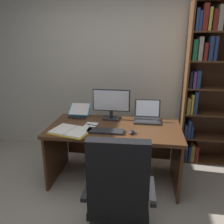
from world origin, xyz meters
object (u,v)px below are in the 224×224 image
at_px(open_binder, 71,131).
at_px(reading_stand_with_book, 79,111).
at_px(monitor, 111,104).
at_px(computer_mouse, 131,132).
at_px(pen, 92,125).
at_px(laptop, 147,117).
at_px(desk, 115,139).
at_px(notepad, 90,126).
at_px(bookshelf, 209,85).
at_px(keyboard, 105,131).
at_px(office_chair, 119,201).

bearing_deg(open_binder, reading_stand_with_book, 110.08).
bearing_deg(monitor, computer_mouse, -56.87).
bearing_deg(computer_mouse, pen, 161.73).
relative_size(computer_mouse, pen, 0.74).
height_order(laptop, computer_mouse, laptop).
bearing_deg(open_binder, computer_mouse, 18.38).
height_order(desk, pen, pen).
relative_size(desk, pen, 11.43).
distance_m(notepad, pen, 0.02).
bearing_deg(bookshelf, reading_stand_with_book, -167.89).
bearing_deg(keyboard, monitor, 90.00).
bearing_deg(reading_stand_with_book, office_chair, -61.59).
height_order(office_chair, pen, office_chair).
relative_size(bookshelf, open_binder, 4.43).
xyz_separation_m(monitor, laptop, (0.47, 0.01, -0.15)).
relative_size(desk, open_binder, 3.19).
xyz_separation_m(bookshelf, laptop, (-0.83, -0.43, -0.36)).
xyz_separation_m(computer_mouse, reading_stand_with_book, (-0.75, 0.52, 0.06)).
height_order(desk, laptop, laptop).
height_order(notepad, pen, pen).
bearing_deg(bookshelf, monitor, -161.56).
relative_size(bookshelf, reading_stand_with_book, 7.84).
distance_m(bookshelf, office_chair, 2.10).
bearing_deg(open_binder, desk, 46.86).
bearing_deg(desk, monitor, 111.93).
bearing_deg(computer_mouse, notepad, 162.39).
bearing_deg(bookshelf, keyboard, -145.52).
xyz_separation_m(office_chair, laptop, (0.22, 1.26, 0.34)).
bearing_deg(laptop, bookshelf, 27.35).
distance_m(keyboard, notepad, 0.27).
distance_m(office_chair, notepad, 1.10).
bearing_deg(open_binder, keyboard, 21.46).
xyz_separation_m(bookshelf, open_binder, (-1.70, -0.94, -0.40)).
xyz_separation_m(computer_mouse, notepad, (-0.51, 0.16, -0.02)).
height_order(office_chair, laptop, office_chair).
xyz_separation_m(bookshelf, notepad, (-1.51, -0.73, -0.41)).
bearing_deg(pen, open_binder, -133.58).
xyz_separation_m(monitor, pen, (-0.19, -0.30, -0.19)).
bearing_deg(office_chair, open_binder, 129.01).
height_order(laptop, pen, laptop).
height_order(keyboard, notepad, keyboard).
distance_m(open_binder, notepad, 0.28).
distance_m(desk, pen, 0.36).
relative_size(bookshelf, computer_mouse, 21.34).
xyz_separation_m(desk, notepad, (-0.30, -0.09, 0.20)).
relative_size(reading_stand_with_book, notepad, 1.35).
xyz_separation_m(office_chair, notepad, (-0.47, 0.96, 0.29)).
distance_m(desk, laptop, 0.51).
relative_size(keyboard, computer_mouse, 4.04).
bearing_deg(laptop, computer_mouse, -110.51).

